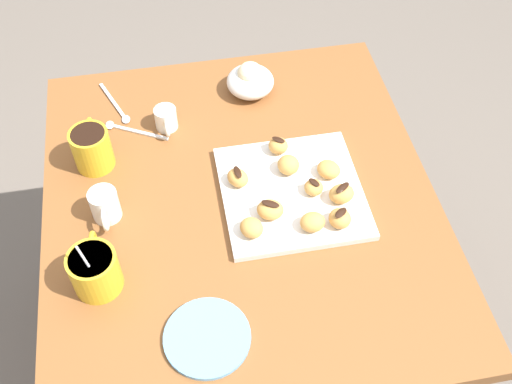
{
  "coord_description": "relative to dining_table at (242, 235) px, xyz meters",
  "views": [
    {
      "loc": [
        -0.81,
        0.12,
        1.78
      ],
      "look_at": [
        -0.0,
        -0.03,
        0.75
      ],
      "focal_mm": 43.29,
      "sensor_mm": 36.0,
      "label": 1
    }
  ],
  "objects": [
    {
      "name": "beignet_8",
      "position": [
        -0.1,
        -0.01,
        0.17
      ],
      "size": [
        0.07,
        0.06,
        0.04
      ],
      "primitive_type": "ellipsoid",
      "rotation": [
        0.0,
        0.0,
        0.53
      ],
      "color": "#D19347",
      "rests_on": "pastry_plate_square"
    },
    {
      "name": "chocolate_drizzle_7",
      "position": [
        -0.07,
        -0.05,
        0.19
      ],
      "size": [
        0.03,
        0.04,
        0.0
      ],
      "primitive_type": "ellipsoid",
      "rotation": [
        0.0,
        0.0,
        1.03
      ],
      "color": "black",
      "rests_on": "beignet_7"
    },
    {
      "name": "saucer_sky_left",
      "position": [
        -0.31,
        0.11,
        0.14
      ],
      "size": [
        0.16,
        0.16,
        0.01
      ],
      "primitive_type": "cylinder",
      "color": "#66A8DB",
      "rests_on": "dining_table"
    },
    {
      "name": "beignet_4",
      "position": [
        0.02,
        -0.2,
        0.17
      ],
      "size": [
        0.07,
        0.07,
        0.03
      ],
      "primitive_type": "ellipsoid",
      "rotation": [
        0.0,
        0.0,
        3.84
      ],
      "color": "#D19347",
      "rests_on": "pastry_plate_square"
    },
    {
      "name": "beignet_3",
      "position": [
        0.11,
        -0.1,
        0.17
      ],
      "size": [
        0.05,
        0.06,
        0.04
      ],
      "primitive_type": "ellipsoid",
      "rotation": [
        0.0,
        0.0,
        1.19
      ],
      "color": "#D19347",
      "rests_on": "pastry_plate_square"
    },
    {
      "name": "chocolate_drizzle_3",
      "position": [
        0.11,
        -0.1,
        0.19
      ],
      "size": [
        0.03,
        0.03,
        0.0
      ],
      "primitive_type": "ellipsoid",
      "rotation": [
        0.0,
        0.0,
        0.91
      ],
      "color": "black",
      "rests_on": "beignet_3"
    },
    {
      "name": "beignet_7",
      "position": [
        -0.07,
        -0.05,
        0.17
      ],
      "size": [
        0.06,
        0.07,
        0.04
      ],
      "primitive_type": "ellipsoid",
      "rotation": [
        0.0,
        0.0,
        1.29
      ],
      "color": "#D19347",
      "rests_on": "pastry_plate_square"
    },
    {
      "name": "beignet_6",
      "position": [
        -0.11,
        -0.19,
        0.17
      ],
      "size": [
        0.05,
        0.05,
        0.04
      ],
      "primitive_type": "ellipsoid",
      "rotation": [
        0.0,
        0.0,
        1.75
      ],
      "color": "#D19347",
      "rests_on": "pastry_plate_square"
    },
    {
      "name": "ice_cream_bowl",
      "position": [
        0.33,
        -0.08,
        0.17
      ],
      "size": [
        0.12,
        0.12,
        0.09
      ],
      "color": "silver",
      "rests_on": "dining_table"
    },
    {
      "name": "chocolate_drizzle_9",
      "position": [
        -0.02,
        -0.15,
        0.19
      ],
      "size": [
        0.03,
        0.03,
        0.0
      ],
      "primitive_type": "ellipsoid",
      "rotation": [
        0.0,
        0.0,
        0.57
      ],
      "color": "black",
      "rests_on": "beignet_9"
    },
    {
      "name": "chocolate_sauce_pitcher",
      "position": [
        0.25,
        0.14,
        0.17
      ],
      "size": [
        0.09,
        0.05,
        0.06
      ],
      "color": "silver",
      "rests_on": "dining_table"
    },
    {
      "name": "coffee_mug_mustard_left",
      "position": [
        -0.16,
        0.3,
        0.19
      ],
      "size": [
        0.13,
        0.09,
        0.14
      ],
      "color": "gold",
      "rests_on": "dining_table"
    },
    {
      "name": "cream_pitcher_white",
      "position": [
        0.0,
        0.28,
        0.18
      ],
      "size": [
        0.1,
        0.06,
        0.07
      ],
      "color": "silver",
      "rests_on": "dining_table"
    },
    {
      "name": "coffee_mug_mustard_right",
      "position": [
        0.16,
        0.3,
        0.19
      ],
      "size": [
        0.13,
        0.09,
        0.1
      ],
      "color": "gold",
      "rests_on": "dining_table"
    },
    {
      "name": "beignet_5",
      "position": [
        -0.11,
        -0.13,
        0.17
      ],
      "size": [
        0.05,
        0.06,
        0.04
      ],
      "primitive_type": "ellipsoid",
      "rotation": [
        0.0,
        0.0,
        1.67
      ],
      "color": "#D19347",
      "rests_on": "pastry_plate_square"
    },
    {
      "name": "beignet_1",
      "position": [
        -0.05,
        -0.21,
        0.17
      ],
      "size": [
        0.05,
        0.06,
        0.04
      ],
      "primitive_type": "ellipsoid",
      "rotation": [
        0.0,
        0.0,
        1.7
      ],
      "color": "#D19347",
      "rests_on": "pastry_plate_square"
    },
    {
      "name": "dining_table",
      "position": [
        0.0,
        0.0,
        0.0
      ],
      "size": [
        0.94,
        0.84,
        0.73
      ],
      "color": "brown",
      "rests_on": "ground_plane"
    },
    {
      "name": "pastry_plate_square",
      "position": [
        -0.01,
        -0.11,
        0.14
      ],
      "size": [
        0.3,
        0.3,
        0.02
      ],
      "primitive_type": "cube",
      "color": "silver",
      "rests_on": "dining_table"
    },
    {
      "name": "beignet_9",
      "position": [
        -0.02,
        -0.15,
        0.17
      ],
      "size": [
        0.06,
        0.06,
        0.03
      ],
      "primitive_type": "ellipsoid",
      "rotation": [
        0.0,
        0.0,
        0.91
      ],
      "color": "#D19347",
      "rests_on": "pastry_plate_square"
    },
    {
      "name": "beignet_2",
      "position": [
        0.03,
        -0.0,
        0.17
      ],
      "size": [
        0.06,
        0.06,
        0.03
      ],
      "primitive_type": "ellipsoid",
      "rotation": [
        0.0,
        0.0,
        3.7
      ],
      "color": "#D19347",
      "rests_on": "pastry_plate_square"
    },
    {
      "name": "loose_spoon_by_plate",
      "position": [
        0.33,
        0.25,
        0.14
      ],
      "size": [
        0.15,
        0.07,
        0.01
      ],
      "color": "silver",
      "rests_on": "dining_table"
    },
    {
      "name": "ground_plane",
      "position": [
        0.0,
        0.0,
        -0.6
      ],
      "size": [
        8.0,
        8.0,
        0.0
      ],
      "primitive_type": "plane",
      "color": "#665B51"
    },
    {
      "name": "beignet_0",
      "position": [
        0.05,
        -0.11,
        0.17
      ],
      "size": [
        0.05,
        0.05,
        0.04
      ],
      "primitive_type": "ellipsoid",
      "rotation": [
        0.0,
        0.0,
        0.04
      ],
      "color": "#D19347",
      "rests_on": "pastry_plate_square"
    },
    {
      "name": "loose_spoon_near_saucer",
      "position": [
        0.25,
        0.23,
        0.14
      ],
      "size": [
        0.09,
        0.14,
        0.01
      ],
      "color": "silver",
      "rests_on": "dining_table"
    },
    {
      "name": "chocolate_drizzle_6",
      "position": [
        -0.11,
        -0.19,
        0.19
      ],
      "size": [
        0.03,
        0.04,
        0.0
      ],
      "primitive_type": "ellipsoid",
      "rotation": [
        0.0,
        0.0,
        2.24
      ],
      "color": "black",
      "rests_on": "beignet_6"
    },
    {
      "name": "chocolate_drizzle_1",
      "position": [
        -0.05,
        -0.21,
        0.19
      ],
      "size": [
        0.03,
        0.04,
        0.0
      ],
      "primitive_type": "ellipsoid",
      "rotation": [
        0.0,
        0.0,
        2.19
      ],
      "color": "black",
      "rests_on": "beignet_1"
    },
    {
      "name": "chocolate_drizzle_2",
      "position": [
        0.03,
        -0.0,
        0.19
      ],
      "size": [
        0.04,
        0.02,
        0.0
      ],
      "primitive_type": "ellipsoid",
      "rotation": [
        0.0,
        0.0,
        3.28
      ],
      "color": "black",
      "rests_on": "beignet_2"
    }
  ]
}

